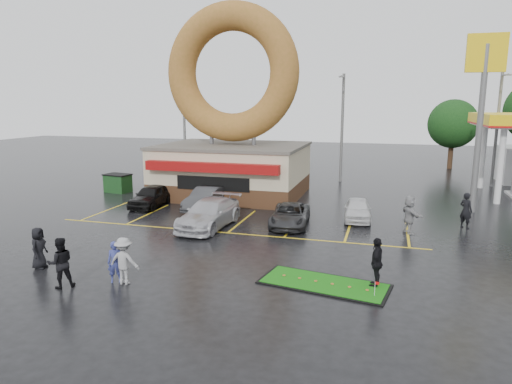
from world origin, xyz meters
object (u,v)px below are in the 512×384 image
(streetlight_mid, at_px, (342,125))
(car_silver, at_px, (209,214))
(streetlight_right, at_px, (497,127))
(dumpster, at_px, (118,184))
(shell_sign, at_px, (483,90))
(person_blue, at_px, (115,262))
(car_black, at_px, (151,196))
(putting_green, at_px, (324,284))
(donut_shop, at_px, (232,134))
(car_grey, at_px, (290,215))
(car_white, at_px, (357,209))
(car_dgrey, at_px, (207,199))
(streetlight_left, at_px, (184,124))
(person_cameraman, at_px, (377,262))

(streetlight_mid, bearing_deg, car_silver, -107.71)
(streetlight_right, height_order, dumpster, streetlight_right)
(shell_sign, xyz_separation_m, person_blue, (-14.83, -16.00, -6.59))
(car_black, bearing_deg, putting_green, -40.74)
(donut_shop, xyz_separation_m, car_grey, (5.80, -7.26, -3.87))
(car_black, relative_size, car_white, 1.13)
(donut_shop, distance_m, streetlight_mid, 10.59)
(car_dgrey, height_order, car_grey, car_dgrey)
(person_blue, height_order, dumpster, person_blue)
(streetlight_right, xyz_separation_m, car_silver, (-17.34, -17.72, -4.03))
(donut_shop, distance_m, shell_sign, 16.29)
(streetlight_mid, bearing_deg, car_grey, -94.50)
(car_dgrey, height_order, person_blue, person_blue)
(car_black, xyz_separation_m, person_blue, (5.01, -11.82, 0.08))
(car_silver, distance_m, car_grey, 4.41)
(streetlight_mid, relative_size, putting_green, 1.80)
(car_grey, distance_m, car_white, 4.17)
(streetlight_right, distance_m, car_grey, 21.32)
(car_silver, relative_size, car_white, 1.41)
(car_silver, relative_size, putting_green, 1.04)
(car_silver, xyz_separation_m, person_blue, (-0.49, -8.19, 0.03))
(streetlight_mid, height_order, car_dgrey, streetlight_mid)
(dumpster, xyz_separation_m, putting_green, (17.41, -13.58, -0.61))
(dumpster, bearing_deg, streetlight_mid, 41.00)
(streetlight_left, relative_size, car_grey, 2.10)
(car_black, bearing_deg, car_white, -1.77)
(shell_sign, relative_size, dumpster, 5.89)
(shell_sign, xyz_separation_m, person_cameraman, (-5.40, -13.75, -6.44))
(dumpster, height_order, putting_green, dumpster)
(streetlight_mid, xyz_separation_m, dumpster, (-15.66, -9.43, -4.13))
(shell_sign, distance_m, car_white, 10.32)
(car_white, relative_size, person_blue, 2.34)
(streetlight_mid, xyz_separation_m, car_black, (-10.84, -13.09, -4.08))
(streetlight_left, bearing_deg, car_black, -75.37)
(person_cameraman, bearing_deg, car_dgrey, -125.18)
(shell_sign, distance_m, car_dgrey, 17.82)
(car_black, relative_size, dumpster, 2.30)
(car_grey, bearing_deg, shell_sign, 26.25)
(donut_shop, height_order, dumpster, donut_shop)
(streetlight_left, relative_size, car_white, 2.45)
(shell_sign, bearing_deg, person_blue, -132.84)
(streetlight_left, relative_size, putting_green, 1.80)
(dumpster, bearing_deg, putting_green, -28.00)
(streetlight_left, height_order, car_grey, streetlight_left)
(car_silver, distance_m, car_white, 8.53)
(donut_shop, xyz_separation_m, car_white, (9.29, -4.97, -3.84))
(car_silver, bearing_deg, donut_shop, 104.45)
(donut_shop, bearing_deg, streetlight_right, 25.21)
(person_cameraman, bearing_deg, streetlight_right, 167.79)
(streetlight_left, distance_m, streetlight_mid, 14.04)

